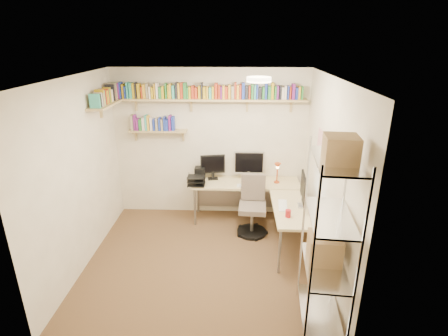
{
  "coord_description": "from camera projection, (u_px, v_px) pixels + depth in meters",
  "views": [
    {
      "loc": [
        0.44,
        -4.12,
        2.94
      ],
      "look_at": [
        0.27,
        0.55,
        1.18
      ],
      "focal_mm": 28.0,
      "sensor_mm": 36.0,
      "label": 1
    }
  ],
  "objects": [
    {
      "name": "ground",
      "position": [
        204.0,
        260.0,
        4.9
      ],
      "size": [
        3.2,
        3.2,
        0.0
      ],
      "primitive_type": "plane",
      "color": "#4C3220",
      "rests_on": "ground"
    },
    {
      "name": "room_shell",
      "position": [
        202.0,
        156.0,
        4.36
      ],
      "size": [
        3.24,
        3.04,
        2.52
      ],
      "color": "beige",
      "rests_on": "ground"
    },
    {
      "name": "corner_desk",
      "position": [
        250.0,
        188.0,
        5.56
      ],
      "size": [
        1.87,
        1.78,
        1.19
      ],
      "color": "beige",
      "rests_on": "ground"
    },
    {
      "name": "office_chair",
      "position": [
        252.0,
        210.0,
        5.49
      ],
      "size": [
        0.49,
        0.5,
        0.94
      ],
      "rotation": [
        0.0,
        0.0,
        -0.07
      ],
      "color": "black",
      "rests_on": "ground"
    },
    {
      "name": "wire_rack",
      "position": [
        329.0,
        225.0,
        3.42
      ],
      "size": [
        0.5,
        0.9,
        2.14
      ],
      "rotation": [
        0.0,
        0.0,
        -0.09
      ],
      "color": "silver",
      "rests_on": "ground"
    },
    {
      "name": "wall_shelves",
      "position": [
        182.0,
        100.0,
        5.43
      ],
      "size": [
        3.12,
        1.09,
        0.8
      ],
      "color": "tan",
      "rests_on": "ground"
    }
  ]
}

